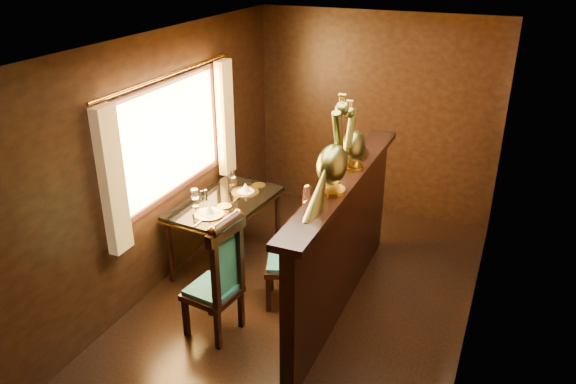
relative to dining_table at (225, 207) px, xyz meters
name	(u,v)px	position (x,y,z in m)	size (l,w,h in m)	color
ground	(297,314)	(1.05, -0.57, -0.68)	(5.00, 5.00, 0.00)	black
room_shell	(290,156)	(0.97, -0.55, 0.91)	(3.04, 5.04, 2.52)	black
partition	(342,241)	(1.37, -0.27, 0.04)	(0.26, 2.70, 1.36)	black
dining_table	(225,207)	(0.00, 0.00, 0.00)	(0.88, 1.33, 0.95)	black
chair_left	(222,275)	(0.57, -1.09, -0.05)	(0.48, 0.50, 1.20)	black
chair_right	(299,246)	(0.98, -0.35, -0.06)	(0.55, 0.56, 1.18)	black
peacock_left	(333,148)	(1.38, -0.65, 1.07)	(0.25, 0.66, 0.78)	#1B5133
peacock_right	(354,133)	(1.38, -0.08, 1.02)	(0.21, 0.57, 0.68)	#1B5133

